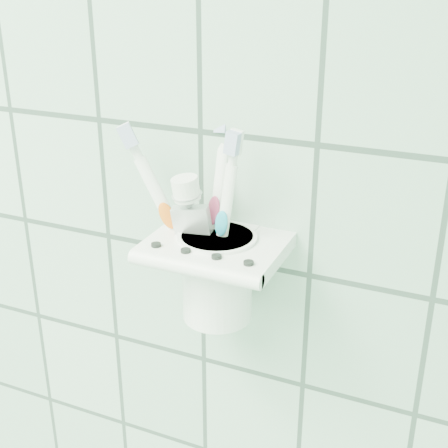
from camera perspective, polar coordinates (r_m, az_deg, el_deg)
name	(u,v)px	position (r m, az deg, el deg)	size (l,w,h in m)	color
holder_bracket	(217,248)	(0.61, -0.65, -2.25)	(0.13, 0.11, 0.04)	white
cup	(217,273)	(0.63, -0.61, -4.50)	(0.08, 0.08, 0.09)	white
toothbrush_pink	(210,212)	(0.61, -1.28, 1.08)	(0.09, 0.03, 0.20)	white
toothbrush_blue	(204,220)	(0.59, -1.82, 0.34)	(0.02, 0.08, 0.20)	white
toothbrush_orange	(211,221)	(0.61, -1.18, 0.31)	(0.03, 0.02, 0.19)	white
toothpaste_tube	(205,231)	(0.62, -1.70, -0.60)	(0.05, 0.04, 0.15)	silver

